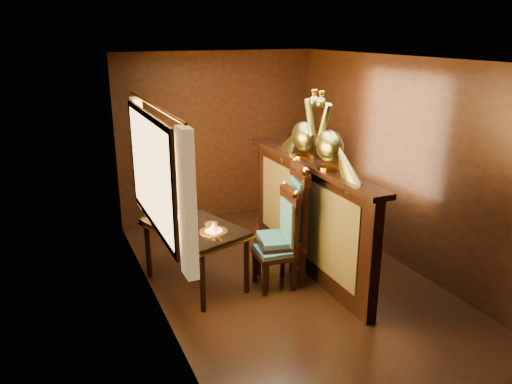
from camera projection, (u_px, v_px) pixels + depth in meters
ground at (294, 286)px, 5.68m from camera, size 5.00×5.00×0.00m
room_shell at (290, 151)px, 5.18m from camera, size 3.04×5.04×2.52m
partition at (308, 215)px, 5.85m from camera, size 0.26×2.70×1.36m
dining_table at (194, 231)px, 5.54m from camera, size 1.08×1.38×0.91m
chair_left at (283, 235)px, 5.53m from camera, size 0.46×0.48×1.18m
chair_right at (291, 221)px, 5.60m from camera, size 0.60×0.62×1.41m
peacock_left at (330, 132)px, 5.18m from camera, size 0.26×0.68×0.81m
peacock_right at (304, 123)px, 5.66m from camera, size 0.26×0.68×0.81m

